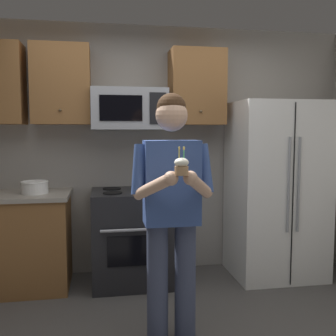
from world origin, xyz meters
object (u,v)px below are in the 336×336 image
object	(u,v)px
oven_range	(131,237)
microwave	(129,109)
bowl_large_white	(35,187)
person	(172,205)
cupcake	(181,166)
refrigerator	(276,190)

from	to	relation	value
oven_range	microwave	size ratio (longest dim) A/B	1.26
bowl_large_white	person	world-z (taller)	person
oven_range	cupcake	world-z (taller)	cupcake
oven_range	person	bearing A→B (deg)	-80.32
microwave	refrigerator	bearing A→B (deg)	-6.03
oven_range	bowl_large_white	size ratio (longest dim) A/B	3.69
oven_range	refrigerator	bearing A→B (deg)	-1.50
microwave	cupcake	xyz separation A→B (m)	(0.20, -1.61, -0.43)
microwave	bowl_large_white	distance (m)	1.17
person	oven_range	bearing A→B (deg)	99.68
oven_range	bowl_large_white	distance (m)	1.04
bowl_large_white	person	xyz separation A→B (m)	(1.10, -1.16, 0.01)
cupcake	bowl_large_white	bearing A→B (deg)	126.38
refrigerator	person	bearing A→B (deg)	-139.13
bowl_large_white	cupcake	distance (m)	1.88
refrigerator	cupcake	world-z (taller)	refrigerator
oven_range	person	distance (m)	1.30
refrigerator	person	xyz separation A→B (m)	(-1.30, -1.13, 0.10)
microwave	person	world-z (taller)	microwave
oven_range	person	xyz separation A→B (m)	(0.20, -1.17, 0.53)
microwave	bowl_large_white	xyz separation A→B (m)	(-0.90, -0.12, -0.74)
microwave	bowl_large_white	size ratio (longest dim) A/B	2.93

